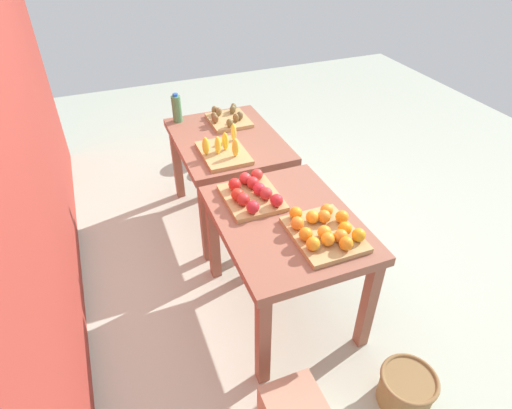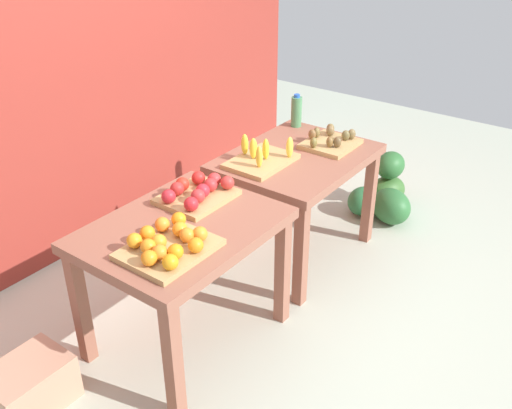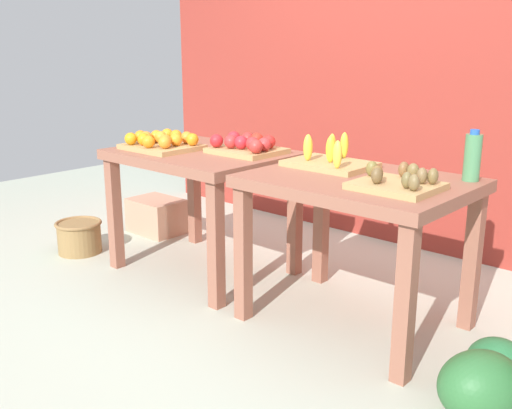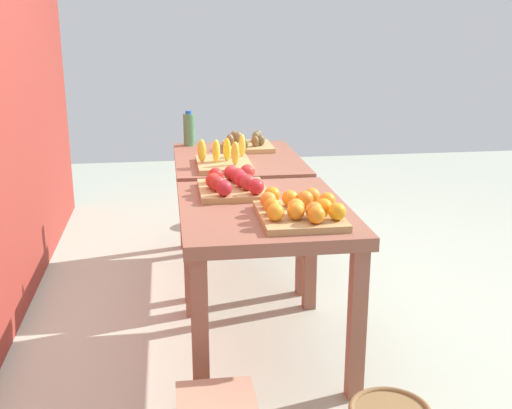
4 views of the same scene
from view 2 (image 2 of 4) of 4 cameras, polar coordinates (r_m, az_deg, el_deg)
name	(u,v)px [view 2 (image 2 of 4)]	position (r m, az deg, el deg)	size (l,w,h in m)	color
ground_plane	(247,290)	(3.81, -0.90, -8.48)	(8.00, 8.00, 0.00)	#B2BBA8
back_wall	(81,31)	(4.07, -17.02, 16.24)	(4.40, 0.12, 3.00)	maroon
display_table_left	(183,243)	(3.09, -7.31, -3.84)	(1.04, 0.80, 0.77)	#8F5743
display_table_right	(297,170)	(3.86, 4.08, 3.43)	(1.04, 0.80, 0.77)	#8F5743
orange_bin	(168,244)	(2.79, -8.74, -3.95)	(0.44, 0.37, 0.11)	tan
apple_bin	(197,192)	(3.24, -5.90, 1.23)	(0.43, 0.34, 0.11)	tan
banana_crate	(262,158)	(3.66, 0.56, 4.64)	(0.44, 0.32, 0.17)	tan
kiwi_bin	(330,141)	(3.96, 7.40, 6.27)	(0.37, 0.32, 0.10)	tan
water_bottle	(296,111)	(4.25, 4.05, 9.24)	(0.08, 0.08, 0.24)	#4C8C59
watermelon_pile	(384,194)	(4.71, 12.66, 1.07)	(0.66, 0.58, 0.46)	#37642B
cardboard_produce_box	(30,386)	(3.22, -21.63, -16.45)	(0.40, 0.30, 0.26)	tan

